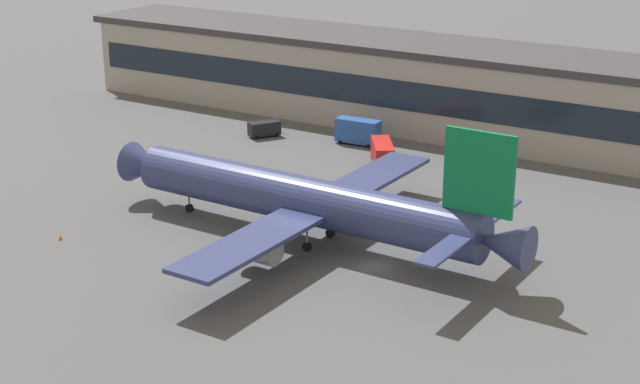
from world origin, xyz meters
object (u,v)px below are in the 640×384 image
object	(u,v)px
airliner	(309,201)
fuel_truck	(383,152)
catering_truck	(357,130)
traffic_cone_0	(60,238)
crew_van	(264,128)

from	to	relation	value
airliner	fuel_truck	xyz separation A→B (m)	(-7.07, 31.79, -3.34)
catering_truck	airliner	bearing A→B (deg)	-68.23
traffic_cone_0	fuel_truck	bearing A→B (deg)	68.26
catering_truck	traffic_cone_0	xyz separation A→B (m)	(-10.37, -54.53, -1.97)
crew_van	fuel_truck	bearing A→B (deg)	-6.63
airliner	fuel_truck	size ratio (longest dim) A/B	6.63
crew_van	traffic_cone_0	distance (m)	50.35
catering_truck	fuel_truck	world-z (taller)	catering_truck
crew_van	fuel_truck	size ratio (longest dim) A/B	0.65
fuel_truck	traffic_cone_0	world-z (taller)	fuel_truck
fuel_truck	crew_van	bearing A→B (deg)	173.37
crew_van	airliner	bearing A→B (deg)	-48.26
crew_van	traffic_cone_0	bearing A→B (deg)	-84.43
catering_truck	crew_van	size ratio (longest dim) A/B	1.32
catering_truck	fuel_truck	xyz separation A→B (m)	(8.50, -7.19, -0.41)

